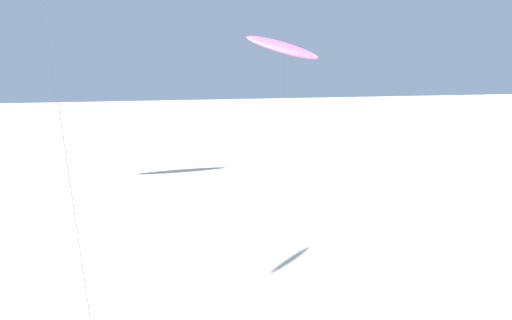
# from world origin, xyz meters

# --- Properties ---
(flying_kite_0) EXTENTS (7.36, 4.24, 12.67)m
(flying_kite_0) POSITION_xyz_m (13.30, 54.50, 11.22)
(flying_kite_0) COLOR #EA5193
(flying_kite_0) RESTS_ON ground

